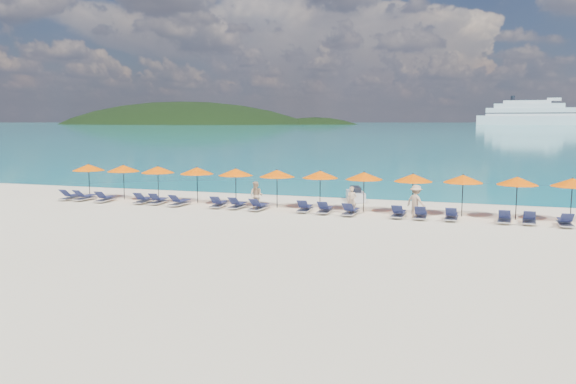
% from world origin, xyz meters
% --- Properties ---
extents(ground, '(1400.00, 1400.00, 0.00)m').
position_xyz_m(ground, '(0.00, 0.00, 0.00)').
color(ground, beige).
extents(sea, '(1600.00, 1300.00, 0.01)m').
position_xyz_m(sea, '(0.00, 660.00, 0.01)').
color(sea, '#1FA9B2').
rests_on(sea, ground).
extents(headland_main, '(374.00, 242.00, 126.50)m').
position_xyz_m(headland_main, '(-300.00, 540.00, -38.00)').
color(headland_main, black).
rests_on(headland_main, ground).
extents(headland_small, '(162.00, 126.00, 85.50)m').
position_xyz_m(headland_small, '(-150.00, 560.00, -35.00)').
color(headland_small, black).
rests_on(headland_small, ground).
extents(cruise_ship, '(119.86, 28.19, 33.06)m').
position_xyz_m(cruise_ship, '(74.74, 551.49, 8.60)').
color(cruise_ship, silver).
rests_on(cruise_ship, ground).
extents(jetski, '(1.69, 2.67, 0.89)m').
position_xyz_m(jetski, '(2.58, 8.96, 0.37)').
color(jetski, silver).
rests_on(jetski, ground).
extents(beachgoer_a, '(0.56, 0.37, 1.52)m').
position_xyz_m(beachgoer_a, '(3.35, 3.89, 0.76)').
color(beachgoer_a, tan).
rests_on(beachgoer_a, ground).
extents(beachgoer_b, '(0.82, 0.50, 1.62)m').
position_xyz_m(beachgoer_b, '(-2.15, 3.76, 0.81)').
color(beachgoer_b, tan).
rests_on(beachgoer_b, ground).
extents(beachgoer_c, '(1.23, 1.05, 1.74)m').
position_xyz_m(beachgoer_c, '(6.79, 3.79, 0.87)').
color(beachgoer_c, tan).
rests_on(beachgoer_c, ground).
extents(umbrella_0, '(2.10, 2.10, 2.28)m').
position_xyz_m(umbrella_0, '(-14.37, 4.91, 2.02)').
color(umbrella_0, black).
rests_on(umbrella_0, ground).
extents(umbrella_1, '(2.10, 2.10, 2.28)m').
position_xyz_m(umbrella_1, '(-11.80, 5.03, 2.02)').
color(umbrella_1, black).
rests_on(umbrella_1, ground).
extents(umbrella_2, '(2.10, 2.10, 2.28)m').
position_xyz_m(umbrella_2, '(-9.20, 4.90, 2.02)').
color(umbrella_2, black).
rests_on(umbrella_2, ground).
extents(umbrella_3, '(2.10, 2.10, 2.28)m').
position_xyz_m(umbrella_3, '(-6.50, 4.95, 2.02)').
color(umbrella_3, black).
rests_on(umbrella_3, ground).
extents(umbrella_4, '(2.10, 2.10, 2.28)m').
position_xyz_m(umbrella_4, '(-3.88, 4.85, 2.02)').
color(umbrella_4, black).
rests_on(umbrella_4, ground).
extents(umbrella_5, '(2.10, 2.10, 2.28)m').
position_xyz_m(umbrella_5, '(-1.25, 4.79, 2.02)').
color(umbrella_5, black).
rests_on(umbrella_5, ground).
extents(umbrella_6, '(2.10, 2.10, 2.28)m').
position_xyz_m(umbrella_6, '(1.29, 5.00, 2.02)').
color(umbrella_6, black).
rests_on(umbrella_6, ground).
extents(umbrella_7, '(2.10, 2.10, 2.28)m').
position_xyz_m(umbrella_7, '(3.82, 4.96, 2.02)').
color(umbrella_7, black).
rests_on(umbrella_7, ground).
extents(umbrella_8, '(2.10, 2.10, 2.28)m').
position_xyz_m(umbrella_8, '(6.52, 4.75, 2.02)').
color(umbrella_8, black).
rests_on(umbrella_8, ground).
extents(umbrella_9, '(2.10, 2.10, 2.28)m').
position_xyz_m(umbrella_9, '(9.09, 5.02, 2.02)').
color(umbrella_9, black).
rests_on(umbrella_9, ground).
extents(umbrella_10, '(2.10, 2.10, 2.28)m').
position_xyz_m(umbrella_10, '(11.74, 4.81, 2.02)').
color(umbrella_10, black).
rests_on(umbrella_10, ground).
extents(umbrella_11, '(2.10, 2.10, 2.28)m').
position_xyz_m(umbrella_11, '(14.30, 4.90, 2.02)').
color(umbrella_11, black).
rests_on(umbrella_11, ground).
extents(lounger_0, '(0.65, 1.71, 0.66)m').
position_xyz_m(lounger_0, '(-14.91, 3.74, 0.24)').
color(lounger_0, silver).
rests_on(lounger_0, ground).
extents(lounger_1, '(0.75, 1.74, 0.66)m').
position_xyz_m(lounger_1, '(-13.87, 3.77, 0.24)').
color(lounger_1, silver).
rests_on(lounger_1, ground).
extents(lounger_2, '(0.76, 1.74, 0.66)m').
position_xyz_m(lounger_2, '(-12.24, 3.62, 0.24)').
color(lounger_2, silver).
rests_on(lounger_2, ground).
extents(lounger_3, '(0.73, 1.74, 0.66)m').
position_xyz_m(lounger_3, '(-9.61, 3.82, 0.24)').
color(lounger_3, silver).
rests_on(lounger_3, ground).
extents(lounger_4, '(0.73, 1.74, 0.66)m').
position_xyz_m(lounger_4, '(-8.57, 3.84, 0.24)').
color(lounger_4, silver).
rests_on(lounger_4, ground).
extents(lounger_5, '(0.76, 1.74, 0.66)m').
position_xyz_m(lounger_5, '(-7.02, 3.61, 0.24)').
color(lounger_5, silver).
rests_on(lounger_5, ground).
extents(lounger_6, '(0.79, 1.75, 0.66)m').
position_xyz_m(lounger_6, '(-4.52, 3.76, 0.24)').
color(lounger_6, silver).
rests_on(lounger_6, ground).
extents(lounger_7, '(0.64, 1.71, 0.66)m').
position_xyz_m(lounger_7, '(-3.32, 3.74, 0.24)').
color(lounger_7, silver).
rests_on(lounger_7, ground).
extents(lounger_8, '(0.76, 1.75, 0.66)m').
position_xyz_m(lounger_8, '(-1.91, 3.54, 0.24)').
color(lounger_8, silver).
rests_on(lounger_8, ground).
extents(lounger_9, '(0.70, 1.73, 0.66)m').
position_xyz_m(lounger_9, '(0.73, 3.81, 0.24)').
color(lounger_9, silver).
rests_on(lounger_9, ground).
extents(lounger_10, '(0.66, 1.71, 0.66)m').
position_xyz_m(lounger_10, '(1.92, 3.69, 0.24)').
color(lounger_10, silver).
rests_on(lounger_10, ground).
extents(lounger_11, '(0.77, 1.75, 0.66)m').
position_xyz_m(lounger_11, '(3.39, 3.51, 0.24)').
color(lounger_11, silver).
rests_on(lounger_11, ground).
extents(lounger_12, '(0.68, 1.72, 0.66)m').
position_xyz_m(lounger_12, '(5.93, 3.60, 0.24)').
color(lounger_12, silver).
rests_on(lounger_12, ground).
extents(lounger_13, '(0.67, 1.72, 0.66)m').
position_xyz_m(lounger_13, '(7.07, 3.56, 0.24)').
color(lounger_13, silver).
rests_on(lounger_13, ground).
extents(lounger_14, '(0.67, 1.72, 0.66)m').
position_xyz_m(lounger_14, '(8.61, 3.61, 0.24)').
color(lounger_14, silver).
rests_on(lounger_14, ground).
extents(lounger_15, '(0.76, 1.75, 0.66)m').
position_xyz_m(lounger_15, '(11.15, 3.68, 0.24)').
color(lounger_15, silver).
rests_on(lounger_15, ground).
extents(lounger_16, '(0.77, 1.75, 0.66)m').
position_xyz_m(lounger_16, '(12.29, 3.74, 0.24)').
color(lounger_16, silver).
rests_on(lounger_16, ground).
extents(lounger_17, '(0.63, 1.70, 0.66)m').
position_xyz_m(lounger_17, '(13.87, 3.55, 0.24)').
color(lounger_17, silver).
rests_on(lounger_17, ground).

